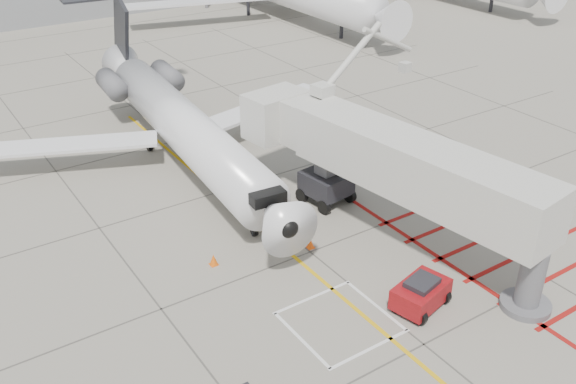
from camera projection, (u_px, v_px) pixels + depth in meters
ground_plane at (361, 294)px, 29.00m from camera, size 260.00×260.00×0.00m
regional_jet at (197, 115)px, 36.91m from camera, size 27.33×33.21×8.18m
jet_bridge at (416, 179)px, 30.59m from camera, size 11.49×20.07×7.61m
pushback_tug at (421, 293)px, 27.84m from camera, size 2.89×2.18×1.51m
baggage_cart at (335, 185)px, 36.77m from camera, size 2.22×1.71×1.24m
ground_power_unit at (489, 190)px, 35.32m from camera, size 2.76×1.63×2.17m
cone_nose at (214, 260)px, 30.84m from camera, size 0.41×0.41×0.57m
cone_side at (310, 243)px, 32.13m from camera, size 0.40×0.40×0.56m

